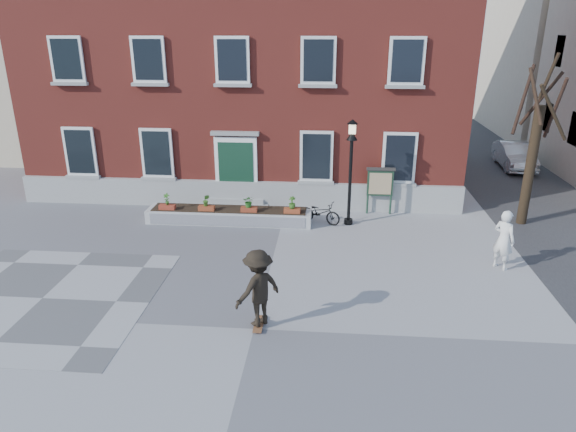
# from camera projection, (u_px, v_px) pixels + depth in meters

# --- Properties ---
(ground) EXTENTS (100.00, 100.00, 0.00)m
(ground) POSITION_uv_depth(u_px,v_px,m) (254.00, 329.00, 12.62)
(ground) COLOR gray
(ground) RESTS_ON ground
(checker_patch) EXTENTS (6.00, 6.00, 0.01)m
(checker_patch) POSITION_uv_depth(u_px,v_px,m) (42.00, 298.00, 14.03)
(checker_patch) COLOR #515153
(checker_patch) RESTS_ON ground
(distant_building) EXTENTS (10.00, 12.00, 13.00)m
(distant_building) POSITION_uv_depth(u_px,v_px,m) (1.00, 34.00, 30.45)
(distant_building) COLOR beige
(distant_building) RESTS_ON ground
(bicycle) EXTENTS (1.71, 1.14, 0.85)m
(bicycle) POSITION_uv_depth(u_px,v_px,m) (320.00, 212.00, 19.23)
(bicycle) COLOR black
(bicycle) RESTS_ON ground
(parked_car) EXTENTS (1.56, 4.04, 1.31)m
(parked_car) POSITION_uv_depth(u_px,v_px,m) (514.00, 156.00, 26.63)
(parked_car) COLOR silver
(parked_car) RESTS_ON ground
(bystander) EXTENTS (0.78, 0.81, 1.87)m
(bystander) POSITION_uv_depth(u_px,v_px,m) (504.00, 240.00, 15.48)
(bystander) COLOR silver
(bystander) RESTS_ON ground
(brick_building) EXTENTS (18.40, 10.85, 12.60)m
(brick_building) POSITION_uv_depth(u_px,v_px,m) (252.00, 42.00, 23.63)
(brick_building) COLOR #9A342A
(brick_building) RESTS_ON ground
(planter_assembly) EXTENTS (6.20, 1.12, 1.15)m
(planter_assembly) POSITION_uv_depth(u_px,v_px,m) (230.00, 214.00, 19.37)
(planter_assembly) COLOR silver
(planter_assembly) RESTS_ON ground
(bare_tree) EXTENTS (1.83, 1.83, 6.16)m
(bare_tree) POSITION_uv_depth(u_px,v_px,m) (533.00, 151.00, 18.41)
(bare_tree) COLOR black
(bare_tree) RESTS_ON ground
(lamp_post) EXTENTS (0.40, 0.40, 3.93)m
(lamp_post) POSITION_uv_depth(u_px,v_px,m) (351.00, 158.00, 18.40)
(lamp_post) COLOR black
(lamp_post) RESTS_ON ground
(notice_board) EXTENTS (1.10, 0.16, 1.87)m
(notice_board) POSITION_uv_depth(u_px,v_px,m) (380.00, 183.00, 19.91)
(notice_board) COLOR #1A3424
(notice_board) RESTS_ON ground
(skateboarder) EXTENTS (1.42, 1.41, 2.05)m
(skateboarder) POSITION_uv_depth(u_px,v_px,m) (258.00, 288.00, 12.38)
(skateboarder) COLOR brown
(skateboarder) RESTS_ON ground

